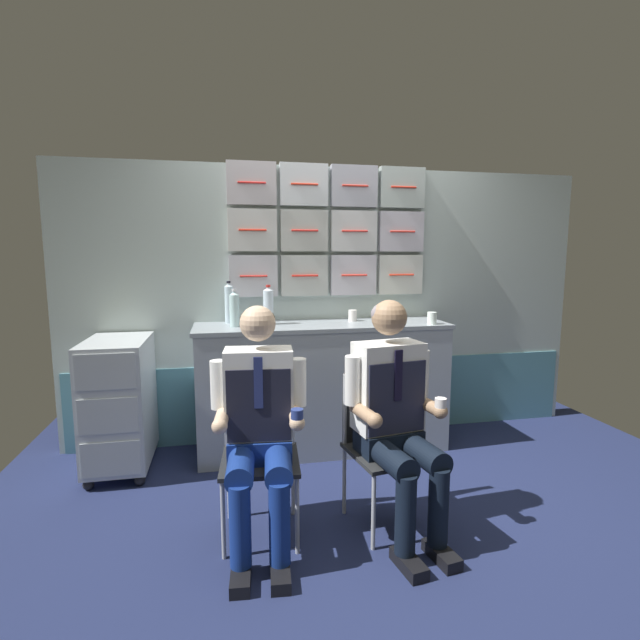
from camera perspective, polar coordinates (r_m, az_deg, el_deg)
The scene contains 16 objects.
ground at distance 2.88m, azimuth 8.35°, elevation -23.50°, with size 4.80×4.80×0.04m, color #1D264A.
galley_bulkhead at distance 3.79m, azimuth 1.57°, elevation 2.44°, with size 4.20×0.14×2.16m.
galley_counter at distance 3.61m, azimuth 0.30°, elevation -8.06°, with size 1.88×0.53×0.97m.
service_trolley at distance 3.53m, azimuth -23.17°, elevation -9.00°, with size 0.40×0.65×0.91m.
folding_chair_left at distance 2.63m, azimuth -7.28°, elevation -13.96°, with size 0.43×0.44×0.82m.
crew_member_left at distance 2.42m, azimuth -7.39°, elevation -11.73°, with size 0.49×0.62×1.23m.
folding_chair_right at distance 2.72m, azimuth 7.31°, elevation -13.18°, with size 0.46×0.46×0.82m.
crew_member_right at distance 2.53m, azimuth 9.13°, elevation -10.56°, with size 0.51×0.65×1.24m.
water_bottle_clear at distance 3.40m, azimuth -10.35°, elevation 1.33°, with size 0.07×0.07×0.27m.
water_bottle_blue_cap at distance 3.59m, azimuth -10.98°, elevation 2.03°, with size 0.06×0.06×0.32m.
water_bottle_short at distance 3.48m, azimuth -6.28°, elevation 1.74°, with size 0.08×0.08×0.29m.
paper_cup_blue at distance 3.57m, azimuth 13.42°, elevation 0.26°, with size 0.07×0.07×0.09m.
paper_cup_tan at distance 3.65m, azimuth 3.97°, elevation 0.58°, with size 0.07×0.07×0.09m.
coffee_cup_white at distance 3.43m, azimuth -8.74°, elevation -0.07°, with size 0.07×0.07×0.07m.
coffee_cup_spare at distance 3.27m, azimuth -7.90°, elevation -0.50°, with size 0.07×0.07×0.07m.
snack_banana at distance 3.68m, azimuth 8.99°, elevation 0.16°, with size 0.17×0.10×0.04m.
Camera 1 is at (-0.86, -2.30, 1.48)m, focal length 26.38 mm.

